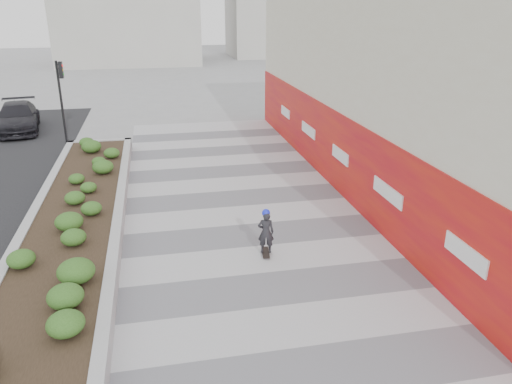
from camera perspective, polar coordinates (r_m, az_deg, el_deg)
ground at (r=11.60m, az=4.72°, el=-15.46°), size 160.00×160.00×0.00m
walkway at (r=14.04m, az=1.29°, el=-8.36°), size 8.00×36.00×0.01m
building at (r=20.60m, az=17.13°, el=11.93°), size 6.04×24.08×8.00m
planter at (r=17.39m, az=-19.78°, el=-2.16°), size 3.00×18.00×0.90m
traffic_signal_near at (r=27.11m, az=-21.36°, el=10.78°), size 0.33×0.28×4.20m
manhole_cover at (r=14.14m, az=3.29°, el=-8.15°), size 0.44×0.44×0.01m
skateboarder at (r=14.28m, az=1.13°, el=-4.57°), size 0.52×0.74×1.43m
car_dark at (r=31.52m, az=-25.60°, el=7.71°), size 2.97×5.61×1.55m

